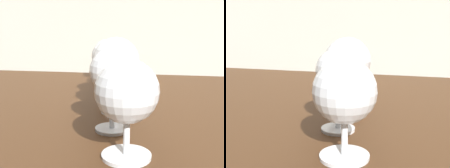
# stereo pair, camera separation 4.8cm
# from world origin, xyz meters

# --- Properties ---
(dining_table) EXTENTS (1.50, 0.79, 0.72)m
(dining_table) POSITION_xyz_m (0.00, 0.00, 0.64)
(dining_table) COLOR #472B16
(dining_table) RESTS_ON ground_plane
(wine_glass_amber) EXTENTS (0.08, 0.08, 0.13)m
(wine_glass_amber) POSITION_xyz_m (0.02, -0.27, 0.81)
(wine_glass_amber) COLOR white
(wine_glass_amber) RESTS_ON dining_table
(wine_glass_white) EXTENTS (0.07, 0.07, 0.14)m
(wine_glass_white) POSITION_xyz_m (-0.01, -0.17, 0.82)
(wine_glass_white) COLOR white
(wine_glass_white) RESTS_ON dining_table
(wine_glass_port) EXTENTS (0.09, 0.09, 0.15)m
(wine_glass_port) POSITION_xyz_m (-0.02, -0.07, 0.82)
(wine_glass_port) COLOR white
(wine_glass_port) RESTS_ON dining_table
(wine_glass_merlot) EXTENTS (0.08, 0.08, 0.14)m
(wine_glass_merlot) POSITION_xyz_m (-0.06, 0.03, 0.82)
(wine_glass_merlot) COLOR white
(wine_glass_merlot) RESTS_ON dining_table
(wine_glass_cabernet) EXTENTS (0.08, 0.08, 0.12)m
(wine_glass_cabernet) POSITION_xyz_m (-0.07, 0.14, 0.80)
(wine_glass_cabernet) COLOR white
(wine_glass_cabernet) RESTS_ON dining_table
(wine_glass_rose) EXTENTS (0.08, 0.08, 0.13)m
(wine_glass_rose) POSITION_xyz_m (-0.10, 0.24, 0.81)
(wine_glass_rose) COLOR white
(wine_glass_rose) RESTS_ON dining_table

